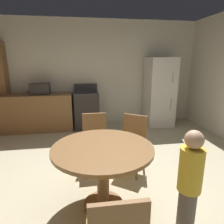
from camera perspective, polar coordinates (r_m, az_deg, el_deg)
The scene contains 10 objects.
ground_plane at distance 2.83m, azimuth 0.52°, elevation -21.71°, with size 14.00×14.00×0.00m, color beige.
wall_back at distance 5.34m, azimuth -5.00°, elevation 11.01°, with size 5.71×0.12×2.70m, color silver.
kitchen_counter at distance 5.20m, azimuth -22.06°, elevation -0.15°, with size 1.95×0.60×0.90m, color olive.
oven_range at distance 5.06m, azimuth -7.34°, elevation 0.64°, with size 0.60×0.60×1.10m.
refrigerator at distance 5.33m, azimuth 13.54°, elevation 5.57°, with size 0.68×0.68×1.76m.
microwave at distance 5.05m, azimuth -20.05°, elevation 6.34°, with size 0.44×0.32×0.26m, color #2D2B28.
dining_table at distance 2.28m, azimuth -2.67°, elevation -13.68°, with size 1.13×1.13×0.76m.
chair_northeast at distance 3.07m, azimuth 5.87°, elevation -7.97°, with size 0.56×0.56×0.87m.
chair_north at distance 3.15m, azimuth -4.88°, elevation -7.39°, with size 0.41×0.41×0.87m.
person_child at distance 2.08m, azimuth 21.48°, elevation -18.37°, with size 0.31×0.31×1.09m.
Camera 1 is at (-0.38, -2.25, 1.67)m, focal length 31.63 mm.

